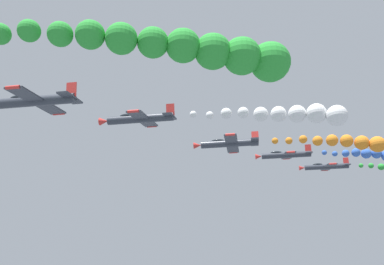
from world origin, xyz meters
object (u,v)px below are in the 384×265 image
Objects in this scene: airplane_left_inner at (33,101)px; airplane_trailing at (326,167)px; airplane_left_outer at (228,143)px; airplane_right_inner at (139,119)px; airplane_right_outer at (285,155)px.

airplane_left_inner is 62.80m from airplane_trailing.
airplane_left_inner is at bearing 140.62° from airplane_left_outer.
airplane_left_inner is 14.47m from airplane_right_inner.
airplane_trailing reaches higher than airplane_left_inner.
airplane_trailing is (12.36, -9.41, 1.51)m from airplane_right_outer.
airplane_right_outer is at bearing -37.35° from airplane_left_outer.
airplane_trailing reaches higher than airplane_right_inner.
airplane_right_outer is 15.60m from airplane_trailing.
airplane_left_inner is 1.00× the size of airplane_trailing.
airplane_right_inner is 48.41m from airplane_trailing.
airplane_right_outer is at bearing -39.96° from airplane_right_inner.
airplane_left_outer is at bearing 142.65° from airplane_right_outer.
airplane_trailing is at bearing -37.32° from airplane_left_outer.
airplane_right_inner is at bearing 140.90° from airplane_trailing.
airplane_left_outer is 32.04m from airplane_trailing.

